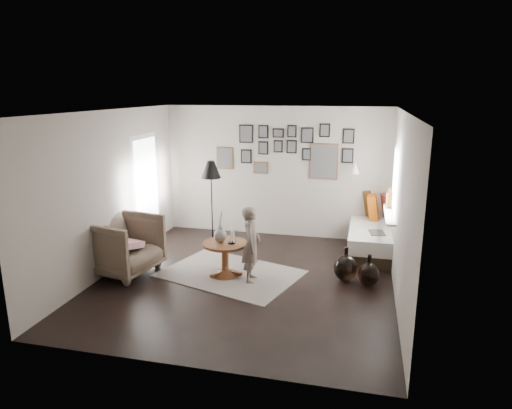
% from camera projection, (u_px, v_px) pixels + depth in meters
% --- Properties ---
extents(ground, '(4.80, 4.80, 0.00)m').
position_uv_depth(ground, '(246.00, 280.00, 7.18)').
color(ground, black).
rests_on(ground, ground).
extents(wall_back, '(4.50, 0.00, 4.50)m').
position_uv_depth(wall_back, '(276.00, 172.00, 9.12)').
color(wall_back, '#A49A8F').
rests_on(wall_back, ground).
extents(wall_front, '(4.50, 0.00, 4.50)m').
position_uv_depth(wall_front, '(185.00, 253.00, 4.59)').
color(wall_front, '#A49A8F').
rests_on(wall_front, ground).
extents(wall_left, '(0.00, 4.80, 4.80)m').
position_uv_depth(wall_left, '(111.00, 192.00, 7.36)').
color(wall_left, '#A49A8F').
rests_on(wall_left, ground).
extents(wall_right, '(0.00, 4.80, 4.80)m').
position_uv_depth(wall_right, '(401.00, 208.00, 6.35)').
color(wall_right, '#A49A8F').
rests_on(wall_right, ground).
extents(ceiling, '(4.80, 4.80, 0.00)m').
position_uv_depth(ceiling, '(245.00, 111.00, 6.54)').
color(ceiling, white).
rests_on(ceiling, wall_back).
extents(door_left, '(0.00, 2.14, 2.14)m').
position_uv_depth(door_left, '(146.00, 191.00, 8.55)').
color(door_left, white).
rests_on(door_left, wall_left).
extents(window_right, '(0.15, 1.32, 1.30)m').
position_uv_depth(window_right, '(389.00, 209.00, 7.72)').
color(window_right, white).
rests_on(window_right, wall_right).
extents(gallery_wall, '(2.74, 0.03, 1.08)m').
position_uv_depth(gallery_wall, '(290.00, 151.00, 8.93)').
color(gallery_wall, brown).
rests_on(gallery_wall, wall_back).
extents(wall_sconce, '(0.18, 0.36, 0.16)m').
position_uv_depth(wall_sconce, '(355.00, 169.00, 8.48)').
color(wall_sconce, white).
rests_on(wall_sconce, wall_back).
extents(rug, '(2.46, 2.05, 0.01)m').
position_uv_depth(rug, '(230.00, 274.00, 7.39)').
color(rug, beige).
rests_on(rug, ground).
extents(pedestal_table, '(0.70, 0.70, 0.55)m').
position_uv_depth(pedestal_table, '(225.00, 260.00, 7.28)').
color(pedestal_table, brown).
rests_on(pedestal_table, ground).
extents(vase, '(0.20, 0.20, 0.50)m').
position_uv_depth(vase, '(220.00, 233.00, 7.21)').
color(vase, black).
rests_on(vase, pedestal_table).
extents(candles, '(0.12, 0.12, 0.26)m').
position_uv_depth(candles, '(231.00, 236.00, 7.15)').
color(candles, black).
rests_on(candles, pedestal_table).
extents(daybed, '(0.96, 2.28, 1.09)m').
position_uv_depth(daybed, '(376.00, 231.00, 8.52)').
color(daybed, black).
rests_on(daybed, ground).
extents(magazine_on_daybed, '(0.30, 0.37, 0.02)m').
position_uv_depth(magazine_on_daybed, '(377.00, 233.00, 7.86)').
color(magazine_on_daybed, black).
rests_on(magazine_on_daybed, daybed).
extents(armchair, '(1.21, 1.19, 0.94)m').
position_uv_depth(armchair, '(123.00, 245.00, 7.34)').
color(armchair, brown).
rests_on(armchair, ground).
extents(armchair_cushion, '(0.51, 0.52, 0.19)m').
position_uv_depth(armchair_cushion, '(126.00, 244.00, 7.38)').
color(armchair_cushion, silver).
rests_on(armchair_cushion, armchair).
extents(floor_lamp, '(0.38, 0.38, 1.61)m').
position_uv_depth(floor_lamp, '(211.00, 173.00, 8.54)').
color(floor_lamp, black).
rests_on(floor_lamp, ground).
extents(magazine_basket, '(0.34, 0.34, 0.39)m').
position_uv_depth(magazine_basket, '(120.00, 264.00, 7.28)').
color(magazine_basket, black).
rests_on(magazine_basket, ground).
extents(demijohn_large, '(0.37, 0.37, 0.55)m').
position_uv_depth(demijohn_large, '(346.00, 268.00, 7.09)').
color(demijohn_large, black).
rests_on(demijohn_large, ground).
extents(demijohn_small, '(0.32, 0.32, 0.50)m').
position_uv_depth(demijohn_small, '(369.00, 274.00, 6.90)').
color(demijohn_small, black).
rests_on(demijohn_small, ground).
extents(child, '(0.34, 0.47, 1.19)m').
position_uv_depth(child, '(251.00, 244.00, 7.00)').
color(child, '#6F6057').
rests_on(child, ground).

